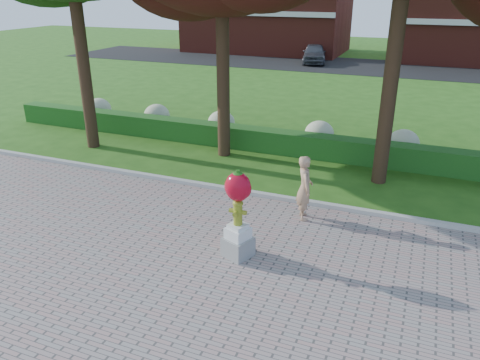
{
  "coord_description": "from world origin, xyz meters",
  "views": [
    {
      "loc": [
        4.53,
        -8.64,
        5.69
      ],
      "look_at": [
        0.64,
        1.0,
        1.35
      ],
      "focal_mm": 35.0,
      "sensor_mm": 36.0,
      "label": 1
    }
  ],
  "objects": [
    {
      "name": "lawn_hedge",
      "position": [
        0.0,
        7.0,
        0.4
      ],
      "size": [
        24.0,
        0.7,
        0.8
      ],
      "primitive_type": "cube",
      "color": "#164E1A",
      "rests_on": "ground"
    },
    {
      "name": "ground",
      "position": [
        0.0,
        0.0,
        0.0
      ],
      "size": [
        100.0,
        100.0,
        0.0
      ],
      "primitive_type": "plane",
      "color": "#285715",
      "rests_on": "ground"
    },
    {
      "name": "hydrangea_row",
      "position": [
        0.57,
        8.0,
        0.55
      ],
      "size": [
        20.1,
        1.1,
        0.99
      ],
      "color": "beige",
      "rests_on": "ground"
    },
    {
      "name": "building_left",
      "position": [
        -10.0,
        34.0,
        3.5
      ],
      "size": [
        14.0,
        8.0,
        7.0
      ],
      "primitive_type": "cube",
      "color": "maroon",
      "rests_on": "ground"
    },
    {
      "name": "woman",
      "position": [
        1.96,
        2.14,
        0.9
      ],
      "size": [
        0.63,
        0.74,
        1.72
      ],
      "primitive_type": "imported",
      "rotation": [
        0.0,
        0.0,
        1.99
      ],
      "color": "tan",
      "rests_on": "walkway"
    },
    {
      "name": "street",
      "position": [
        0.0,
        28.0,
        0.01
      ],
      "size": [
        50.0,
        8.0,
        0.02
      ],
      "primitive_type": "cube",
      "color": "black",
      "rests_on": "ground"
    },
    {
      "name": "curb",
      "position": [
        0.0,
        3.0,
        0.07
      ],
      "size": [
        40.0,
        0.18,
        0.15
      ],
      "primitive_type": "cube",
      "color": "#ADADA5",
      "rests_on": "ground"
    },
    {
      "name": "parked_car",
      "position": [
        -4.11,
        28.3,
        0.75
      ],
      "size": [
        2.6,
        4.54,
        1.46
      ],
      "primitive_type": "imported",
      "rotation": [
        0.0,
        0.0,
        0.22
      ],
      "color": "#45484E",
      "rests_on": "street"
    },
    {
      "name": "hydrant_sculpture",
      "position": [
        1.08,
        -0.22,
        1.14
      ],
      "size": [
        0.73,
        0.73,
        2.07
      ],
      "rotation": [
        0.0,
        0.0,
        -0.38
      ],
      "color": "gray",
      "rests_on": "walkway"
    },
    {
      "name": "walkway",
      "position": [
        0.0,
        -4.0,
        0.02
      ],
      "size": [
        40.0,
        14.0,
        0.04
      ],
      "primitive_type": "cube",
      "color": "gray",
      "rests_on": "ground"
    }
  ]
}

